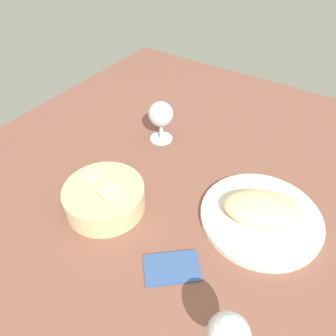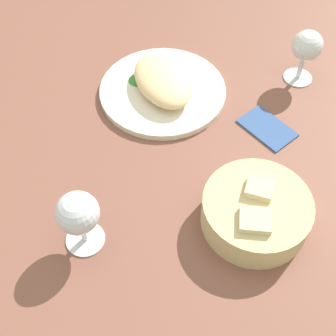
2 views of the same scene
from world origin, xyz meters
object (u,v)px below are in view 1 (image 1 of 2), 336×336
Objects in this scene: plate at (261,217)px; folded_napkin at (172,267)px; wine_glass_near at (161,116)px; bread_basket at (104,197)px.

plate reaches higher than folded_napkin.
wine_glass_near is (35.78, -12.54, 7.37)cm from plate.
plate is 2.48× the size of folded_napkin.
folded_napkin is at bearing 127.03° from wine_glass_near.
bread_basket is at bearing -53.95° from folded_napkin.
bread_basket is 29.52cm from wine_glass_near.
bread_basket is at bearing 97.64° from wine_glass_near.
bread_basket is 1.68× the size of folded_napkin.
bread_basket is 22.53cm from folded_napkin.
plate is 38.63cm from wine_glass_near.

